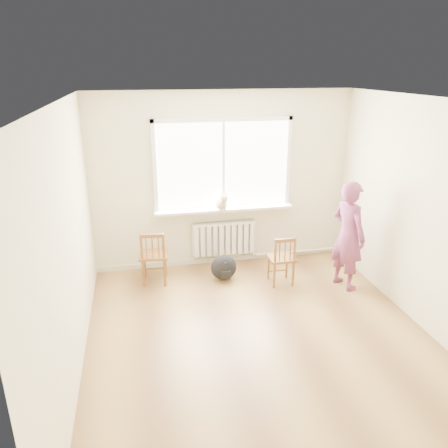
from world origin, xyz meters
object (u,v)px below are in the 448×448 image
backpack (224,267)px  person (348,236)px  cat (221,202)px  chair_right (282,260)px  chair_left (154,257)px

backpack → person: bearing=-18.2°
cat → backpack: size_ratio=1.15×
chair_right → backpack: 0.88m
chair_left → cat: bearing=-155.6°
person → cat: (-1.61, 0.99, 0.29)m
chair_right → backpack: (-0.80, 0.32, -0.19)m
chair_right → person: size_ratio=0.48×
cat → backpack: bearing=-104.4°
chair_left → person: person is taller
chair_right → backpack: bearing=-21.3°
chair_left → person: bearing=172.6°
person → cat: person is taller
chair_left → chair_right: chair_left is taller
chair_left → backpack: chair_left is taller
chair_left → backpack: 1.04m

